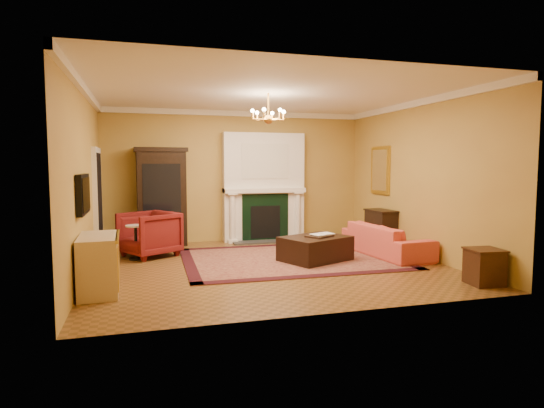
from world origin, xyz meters
name	(u,v)px	position (x,y,z in m)	size (l,w,h in m)	color
floor	(268,265)	(0.00, 0.00, -0.01)	(6.00, 5.50, 0.02)	brown
ceiling	(268,93)	(0.00, 0.00, 3.01)	(6.00, 5.50, 0.02)	white
wall_back	(237,176)	(0.00, 2.76, 1.50)	(6.00, 0.02, 3.00)	#B99942
wall_front	(331,188)	(0.00, -2.76, 1.50)	(6.00, 0.02, 3.00)	#B99942
wall_left	(83,182)	(-3.01, 0.00, 1.50)	(0.02, 5.50, 3.00)	#B99942
wall_right	(419,179)	(3.01, 0.00, 1.50)	(0.02, 5.50, 3.00)	#B99942
fireplace	(264,189)	(0.60, 2.57, 1.19)	(1.90, 0.70, 2.50)	white
crown_molding	(255,104)	(0.00, 0.96, 2.94)	(6.00, 5.50, 0.12)	white
doorway	(98,202)	(-2.95, 1.70, 1.05)	(0.08, 1.05, 2.10)	silver
tv_panel	(83,194)	(-2.95, -0.60, 1.35)	(0.09, 0.95, 0.58)	black
gilt_mirror	(380,170)	(2.97, 1.40, 1.65)	(0.06, 0.76, 1.05)	gold
chandelier	(268,116)	(0.00, 0.00, 2.61)	(0.63, 0.55, 0.53)	gold
oriental_rug	(291,258)	(0.54, 0.37, 0.01)	(3.98, 2.98, 0.02)	#4A1017
china_cabinet	(162,199)	(-1.72, 2.49, 1.02)	(1.02, 0.47, 2.05)	black
wingback_armchair	(149,232)	(-2.02, 1.36, 0.48)	(0.93, 0.87, 0.96)	maroon
pedestal_table	(136,240)	(-2.26, 1.10, 0.38)	(0.37, 0.37, 0.65)	black
commode	(99,264)	(-2.73, -1.01, 0.40)	(0.51, 1.07, 0.80)	#C0B08C
coral_sofa	(386,235)	(2.45, 0.20, 0.41)	(2.08, 0.61, 0.81)	#E14B47
end_table	(484,268)	(2.72, -2.16, 0.26)	(0.44, 0.44, 0.51)	#3B1B10
console_table	(381,229)	(2.78, 0.98, 0.39)	(0.40, 0.70, 0.78)	black
leather_ottoman	(315,248)	(0.92, 0.07, 0.24)	(1.18, 0.86, 0.44)	black
ottoman_tray	(319,236)	(0.98, 0.02, 0.47)	(0.45, 0.35, 0.03)	black
book_a	(314,229)	(0.85, -0.05, 0.62)	(0.20, 0.03, 0.27)	gray
book_b	(322,227)	(1.06, 0.08, 0.62)	(0.20, 0.02, 0.27)	gray
topiary_left	(232,179)	(-0.17, 2.53, 1.46)	(0.15, 0.15, 0.41)	tan
topiary_right	(295,177)	(1.35, 2.53, 1.49)	(0.18, 0.18, 0.47)	tan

